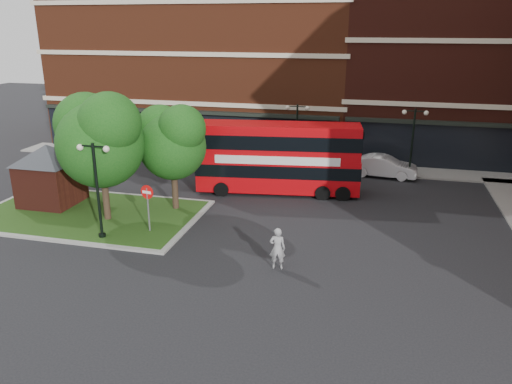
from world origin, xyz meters
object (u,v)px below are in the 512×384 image
(woman, at_px, (277,248))
(car_silver, at_px, (204,151))
(bus, at_px, (278,154))
(car_white, at_px, (384,166))

(woman, xyz_separation_m, car_silver, (-9.45, 16.76, -0.19))
(bus, bearing_deg, car_silver, 131.71)
(woman, bearing_deg, bus, -84.85)
(car_white, bearing_deg, bus, 134.37)
(car_silver, distance_m, car_white, 13.97)
(woman, relative_size, car_white, 0.42)
(bus, xyz_separation_m, woman, (2.15, -10.48, -1.61))
(woman, height_order, car_silver, woman)
(car_silver, bearing_deg, bus, -128.45)
(woman, distance_m, car_silver, 19.24)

